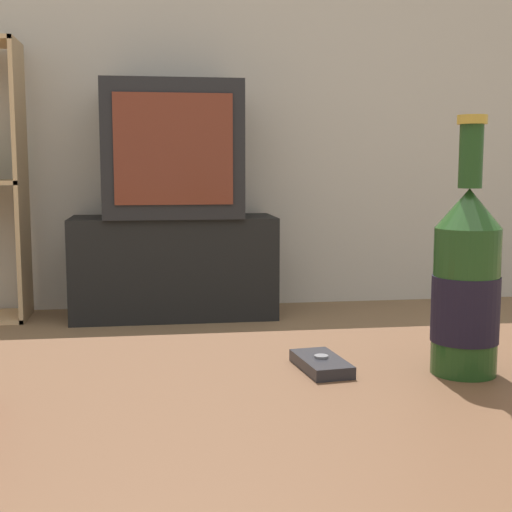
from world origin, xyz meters
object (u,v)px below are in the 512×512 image
at_px(tv_stand, 174,267).
at_px(cell_phone, 321,364).
at_px(beer_bottle, 466,285).
at_px(television, 172,150).

bearing_deg(tv_stand, cell_phone, -87.98).
xyz_separation_m(tv_stand, cell_phone, (0.09, -2.64, 0.26)).
bearing_deg(beer_bottle, television, 95.34).
bearing_deg(television, tv_stand, 90.00).
distance_m(tv_stand, beer_bottle, 2.71).
relative_size(tv_stand, beer_bottle, 3.35).
xyz_separation_m(television, beer_bottle, (0.25, -2.67, -0.20)).
bearing_deg(tv_stand, beer_bottle, -84.67).
height_order(television, beer_bottle, television).
height_order(tv_stand, television, television).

